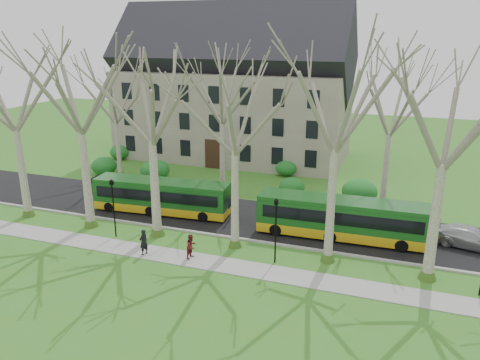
% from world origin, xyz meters
% --- Properties ---
extents(ground, '(120.00, 120.00, 0.00)m').
position_xyz_m(ground, '(0.00, 0.00, 0.00)').
color(ground, '#3D7220').
rests_on(ground, ground).
extents(sidewalk, '(70.00, 2.00, 0.06)m').
position_xyz_m(sidewalk, '(0.00, -2.50, 0.03)').
color(sidewalk, gray).
rests_on(sidewalk, ground).
extents(road, '(80.00, 8.00, 0.06)m').
position_xyz_m(road, '(0.00, 5.50, 0.03)').
color(road, black).
rests_on(road, ground).
extents(curb, '(80.00, 0.25, 0.14)m').
position_xyz_m(curb, '(0.00, 1.50, 0.07)').
color(curb, '#A5A39E').
rests_on(curb, ground).
extents(building, '(26.50, 12.20, 16.00)m').
position_xyz_m(building, '(-6.00, 24.00, 8.07)').
color(building, gray).
rests_on(building, ground).
extents(tree_row_verge, '(49.00, 7.00, 14.00)m').
position_xyz_m(tree_row_verge, '(0.00, 0.30, 7.00)').
color(tree_row_verge, gray).
rests_on(tree_row_verge, ground).
extents(tree_row_far, '(33.00, 7.00, 12.00)m').
position_xyz_m(tree_row_far, '(-1.33, 11.00, 6.00)').
color(tree_row_far, gray).
rests_on(tree_row_far, ground).
extents(lamp_row, '(36.22, 0.22, 4.30)m').
position_xyz_m(lamp_row, '(-0.00, -1.00, 2.57)').
color(lamp_row, black).
rests_on(lamp_row, ground).
extents(hedges, '(30.60, 8.60, 2.00)m').
position_xyz_m(hedges, '(-4.67, 14.00, 1.00)').
color(hedges, '#185421').
rests_on(hedges, ground).
extents(bus_lead, '(11.38, 3.18, 2.81)m').
position_xyz_m(bus_lead, '(-5.07, 4.34, 1.46)').
color(bus_lead, '#16501A').
rests_on(bus_lead, road).
extents(bus_follow, '(12.02, 2.83, 2.99)m').
position_xyz_m(bus_follow, '(9.47, 4.21, 1.55)').
color(bus_follow, '#16501A').
rests_on(bus_follow, road).
extents(sedan, '(5.22, 3.00, 1.42)m').
position_xyz_m(sedan, '(18.15, 5.53, 0.77)').
color(sedan, '#B3B3B8').
rests_on(sedan, road).
extents(pedestrian_a, '(0.62, 0.75, 1.78)m').
position_xyz_m(pedestrian_a, '(-2.53, -2.90, 0.95)').
color(pedestrian_a, black).
rests_on(pedestrian_a, sidewalk).
extents(pedestrian_b, '(0.77, 0.91, 1.64)m').
position_xyz_m(pedestrian_b, '(0.67, -2.29, 0.88)').
color(pedestrian_b, maroon).
rests_on(pedestrian_b, sidewalk).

